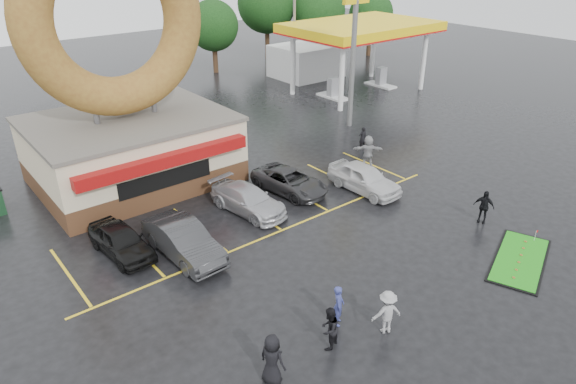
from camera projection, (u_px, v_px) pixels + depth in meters
ground at (331, 263)px, 21.77m from camera, size 120.00×120.00×0.00m
donut_shop at (125, 103)px, 27.12m from camera, size 10.20×8.70×13.50m
gas_station at (336, 44)px, 45.88m from camera, size 12.30×13.65×5.90m
shell_sign at (355, 20)px, 34.09m from camera, size 2.20×0.36×10.60m
streetlight_mid at (174, 55)px, 36.43m from camera, size 0.40×2.21×9.00m
streetlight_right at (295, 35)px, 43.84m from camera, size 0.40×2.21×9.00m
tree_far_a at (319, 11)px, 54.89m from camera, size 5.60×5.60×8.00m
tree_far_b at (371, 14)px, 57.14m from camera, size 4.90×4.90×7.00m
tree_far_c at (267, 3)px, 55.14m from camera, size 6.30×6.30×9.00m
tree_far_d at (213, 26)px, 49.86m from camera, size 4.90×4.90×7.00m
car_black at (121, 241)px, 22.08m from camera, size 1.91×4.04×1.34m
car_dgrey at (183, 240)px, 21.90m from camera, size 1.83×4.73×1.54m
car_silver at (248, 200)px, 25.55m from camera, size 2.41×4.67×1.29m
car_grey at (290, 181)px, 27.53m from camera, size 2.64×4.69×1.24m
car_white at (364, 178)px, 27.58m from camera, size 1.87×4.40×1.48m
person_blue at (338, 305)px, 18.03m from camera, size 0.68×0.68×1.59m
person_blackjkt at (329, 329)px, 16.97m from camera, size 0.95×0.86×1.59m
person_hoodie at (387, 312)px, 17.64m from camera, size 1.23×0.98×1.67m
person_bystander at (272, 359)px, 15.59m from camera, size 0.82×1.01×1.79m
person_cameraman at (484, 207)px, 24.52m from camera, size 0.74×1.05×1.65m
person_walker_near at (368, 151)px, 30.51m from camera, size 1.70×1.56×1.89m
person_walker_far at (363, 138)px, 32.94m from camera, size 0.62×0.46×1.53m
putting_green at (520, 260)px, 21.91m from camera, size 5.03×3.49×0.58m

